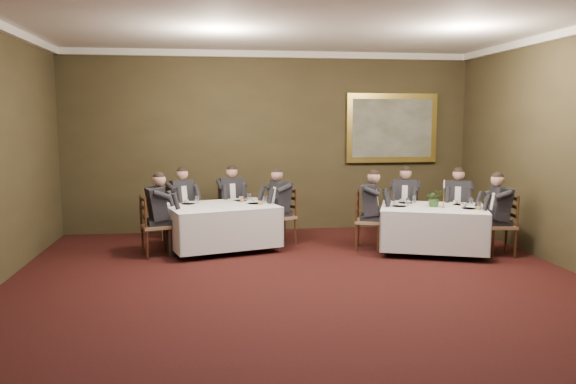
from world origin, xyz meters
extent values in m
plane|color=black|center=(0.00, 0.00, 0.00)|extent=(10.00, 10.00, 0.00)
cube|color=#342E1A|center=(0.00, 5.00, 1.75)|extent=(8.00, 0.10, 3.50)
cube|color=white|center=(0.00, 4.95, 3.44)|extent=(8.00, 0.10, 0.12)
cube|color=black|center=(2.45, 2.70, 0.73)|extent=(1.93, 1.69, 0.04)
cube|color=white|center=(2.45, 2.70, 0.76)|extent=(2.01, 1.77, 0.02)
cube|color=white|center=(2.45, 2.70, 0.42)|extent=(2.04, 1.79, 0.65)
cube|color=black|center=(-1.02, 3.38, 0.73)|extent=(1.97, 1.68, 0.04)
cube|color=white|center=(-1.02, 3.38, 0.76)|extent=(2.04, 1.75, 0.02)
cube|color=white|center=(-1.02, 3.38, 0.42)|extent=(2.07, 1.78, 0.65)
cube|color=olive|center=(2.31, 3.67, 0.48)|extent=(0.58, 0.57, 0.05)
cube|color=black|center=(2.40, 3.84, 0.73)|extent=(0.36, 0.19, 0.54)
cube|color=black|center=(2.31, 3.67, 0.86)|extent=(0.51, 0.46, 0.55)
sphere|color=tan|center=(2.31, 3.67, 1.24)|extent=(0.28, 0.28, 0.21)
cube|color=olive|center=(3.17, 3.36, 0.48)|extent=(0.57, 0.56, 0.05)
cube|color=black|center=(3.25, 3.53, 0.73)|extent=(0.36, 0.18, 0.54)
cube|color=black|center=(3.17, 3.36, 0.86)|extent=(0.51, 0.45, 0.55)
sphere|color=tan|center=(3.17, 3.36, 1.24)|extent=(0.28, 0.28, 0.21)
cube|color=olive|center=(1.45, 3.07, 0.48)|extent=(0.54, 0.55, 0.05)
cube|color=black|center=(1.27, 3.13, 0.73)|extent=(0.15, 0.37, 0.54)
cube|color=black|center=(1.45, 3.07, 0.86)|extent=(0.43, 0.50, 0.55)
sphere|color=tan|center=(1.45, 3.07, 1.24)|extent=(0.27, 0.27, 0.21)
cube|color=olive|center=(3.45, 2.34, 0.48)|extent=(0.47, 0.49, 0.05)
cube|color=black|center=(3.63, 2.32, 0.73)|extent=(0.08, 0.38, 0.54)
cube|color=black|center=(3.45, 2.34, 0.86)|extent=(0.36, 0.46, 0.55)
sphere|color=tan|center=(3.45, 2.34, 1.24)|extent=(0.24, 0.24, 0.21)
cube|color=olive|center=(-1.72, 4.11, 0.48)|extent=(0.59, 0.58, 0.05)
cube|color=black|center=(-1.82, 4.28, 0.73)|extent=(0.34, 0.22, 0.54)
cube|color=black|center=(-1.72, 4.11, 0.86)|extent=(0.52, 0.48, 0.55)
sphere|color=tan|center=(-1.72, 4.11, 1.24)|extent=(0.29, 0.29, 0.21)
cube|color=olive|center=(-0.81, 4.37, 0.48)|extent=(0.51, 0.50, 0.05)
cube|color=black|center=(-0.85, 4.56, 0.73)|extent=(0.38, 0.10, 0.54)
cube|color=black|center=(-0.81, 4.37, 0.86)|extent=(0.47, 0.39, 0.55)
sphere|color=tan|center=(-0.81, 4.37, 1.24)|extent=(0.25, 0.25, 0.21)
cube|color=olive|center=(0.04, 3.69, 0.48)|extent=(0.55, 0.56, 0.05)
cube|color=black|center=(0.22, 3.76, 0.73)|extent=(0.17, 0.36, 0.54)
cube|color=black|center=(0.04, 3.69, 0.86)|extent=(0.44, 0.50, 0.55)
sphere|color=tan|center=(0.04, 3.69, 1.24)|extent=(0.27, 0.27, 0.21)
cube|color=olive|center=(-2.08, 3.08, 0.48)|extent=(0.53, 0.55, 0.05)
cube|color=black|center=(-2.26, 3.02, 0.73)|extent=(0.14, 0.37, 0.54)
cube|color=black|center=(-2.08, 3.08, 0.86)|extent=(0.42, 0.49, 0.55)
sphere|color=tan|center=(-2.08, 3.08, 1.24)|extent=(0.26, 0.26, 0.21)
imported|color=#2D5926|center=(2.47, 2.71, 0.92)|extent=(0.32, 0.29, 0.31)
cylinder|color=#B58837|center=(2.58, 2.59, 0.77)|extent=(0.07, 0.07, 0.02)
cylinder|color=#B58837|center=(2.58, 2.59, 0.94)|extent=(0.02, 0.02, 0.32)
cylinder|color=white|center=(2.58, 2.59, 1.17)|extent=(0.02, 0.02, 0.14)
cylinder|color=white|center=(2.14, 3.19, 0.77)|extent=(0.25, 0.25, 0.01)
cylinder|color=white|center=(2.14, 3.34, 0.80)|extent=(0.08, 0.08, 0.05)
cylinder|color=white|center=(2.31, 3.19, 0.83)|extent=(0.06, 0.06, 0.14)
cylinder|color=white|center=(-1.58, 3.61, 0.77)|extent=(0.25, 0.25, 0.01)
cylinder|color=white|center=(-1.58, 3.76, 0.80)|extent=(0.08, 0.08, 0.05)
cylinder|color=white|center=(-1.41, 3.61, 0.83)|extent=(0.06, 0.06, 0.14)
cube|color=#DBBB50|center=(2.45, 4.94, 2.02)|extent=(1.86, 0.08, 1.38)
cube|color=#4A4D33|center=(2.45, 4.90, 2.02)|extent=(1.64, 0.01, 1.16)
camera|label=1|loc=(-1.19, -6.02, 2.20)|focal=35.00mm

